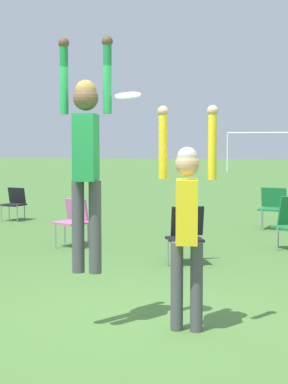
{
  "coord_description": "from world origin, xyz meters",
  "views": [
    {
      "loc": [
        1.56,
        -6.05,
        1.8
      ],
      "look_at": [
        0.05,
        0.08,
        1.3
      ],
      "focal_mm": 60.0,
      "sensor_mm": 36.0,
      "label": 1
    }
  ],
  "objects_px": {
    "camping_chair_0": "(74,218)",
    "camping_chair_3": "(15,201)",
    "camping_chair_2": "(273,205)",
    "camping_chair_4": "(186,232)",
    "frisbee": "(128,95)",
    "person_jumping": "(86,148)",
    "person_defending": "(187,213)"
  },
  "relations": [
    {
      "from": "camping_chair_0",
      "to": "camping_chair_3",
      "type": "height_order",
      "value": "camping_chair_0"
    },
    {
      "from": "camping_chair_2",
      "to": "camping_chair_4",
      "type": "height_order",
      "value": "camping_chair_2"
    },
    {
      "from": "frisbee",
      "to": "camping_chair_0",
      "type": "relative_size",
      "value": 0.3
    },
    {
      "from": "person_jumping",
      "to": "person_defending",
      "type": "relative_size",
      "value": 1.05
    },
    {
      "from": "person_jumping",
      "to": "person_defending",
      "type": "xyz_separation_m",
      "value": [
        0.94,
        0.15,
        -0.6
      ]
    },
    {
      "from": "person_jumping",
      "to": "camping_chair_0",
      "type": "bearing_deg",
      "value": 12.38
    },
    {
      "from": "camping_chair_0",
      "to": "camping_chair_3",
      "type": "relative_size",
      "value": 1.09
    },
    {
      "from": "person_jumping",
      "to": "camping_chair_4",
      "type": "xyz_separation_m",
      "value": [
        0.33,
        3.54,
        -1.27
      ]
    },
    {
      "from": "person_jumping",
      "to": "camping_chair_0",
      "type": "height_order",
      "value": "person_jumping"
    },
    {
      "from": "person_defending",
      "to": "frisbee",
      "type": "bearing_deg",
      "value": -91.05
    },
    {
      "from": "person_jumping",
      "to": "frisbee",
      "type": "relative_size",
      "value": 9.12
    },
    {
      "from": "person_defending",
      "to": "camping_chair_4",
      "type": "height_order",
      "value": "person_defending"
    },
    {
      "from": "person_jumping",
      "to": "camping_chair_4",
      "type": "relative_size",
      "value": 2.68
    },
    {
      "from": "camping_chair_0",
      "to": "camping_chair_4",
      "type": "relative_size",
      "value": 0.97
    },
    {
      "from": "frisbee",
      "to": "camping_chair_0",
      "type": "height_order",
      "value": "frisbee"
    },
    {
      "from": "person_jumping",
      "to": "camping_chair_2",
      "type": "relative_size",
      "value": 2.65
    },
    {
      "from": "camping_chair_3",
      "to": "frisbee",
      "type": "bearing_deg",
      "value": 136.6
    },
    {
      "from": "person_jumping",
      "to": "camping_chair_3",
      "type": "bearing_deg",
      "value": 20.49
    },
    {
      "from": "camping_chair_0",
      "to": "camping_chair_2",
      "type": "height_order",
      "value": "camping_chair_2"
    },
    {
      "from": "frisbee",
      "to": "camping_chair_0",
      "type": "xyz_separation_m",
      "value": [
        -2.19,
        4.5,
        -1.74
      ]
    },
    {
      "from": "camping_chair_2",
      "to": "camping_chair_3",
      "type": "height_order",
      "value": "camping_chair_2"
    },
    {
      "from": "person_jumping",
      "to": "camping_chair_4",
      "type": "distance_m",
      "value": 3.77
    },
    {
      "from": "camping_chair_4",
      "to": "frisbee",
      "type": "bearing_deg",
      "value": 67.5
    },
    {
      "from": "person_defending",
      "to": "camping_chair_2",
      "type": "bearing_deg",
      "value": 167.12
    },
    {
      "from": "person_defending",
      "to": "camping_chair_2",
      "type": "relative_size",
      "value": 2.53
    },
    {
      "from": "person_jumping",
      "to": "camping_chair_2",
      "type": "height_order",
      "value": "person_jumping"
    },
    {
      "from": "person_defending",
      "to": "camping_chair_3",
      "type": "distance_m",
      "value": 9.26
    },
    {
      "from": "person_jumping",
      "to": "camping_chair_3",
      "type": "relative_size",
      "value": 3.01
    },
    {
      "from": "camping_chair_3",
      "to": "camping_chair_0",
      "type": "bearing_deg",
      "value": 144.07
    },
    {
      "from": "frisbee",
      "to": "camping_chair_0",
      "type": "bearing_deg",
      "value": 115.93
    },
    {
      "from": "person_defending",
      "to": "camping_chair_0",
      "type": "relative_size",
      "value": 2.64
    },
    {
      "from": "camping_chair_2",
      "to": "camping_chair_4",
      "type": "bearing_deg",
      "value": 87.33
    }
  ]
}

